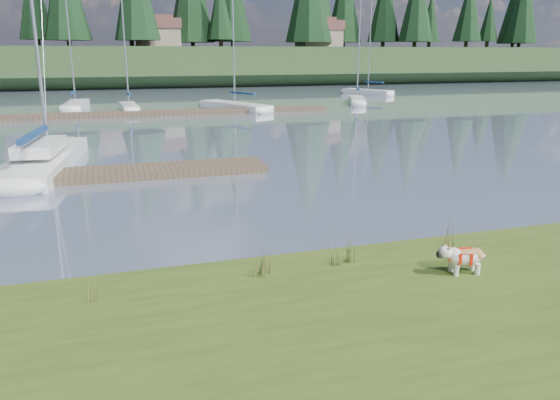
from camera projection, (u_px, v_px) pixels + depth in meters
name	position (u px, v px, depth m)	size (l,w,h in m)	color
ground	(133.00, 116.00, 40.39)	(200.00, 200.00, 0.00)	slate
bank	(276.00, 394.00, 7.22)	(60.00, 9.00, 0.35)	#3C5018
ridge	(116.00, 67.00, 79.30)	(200.00, 20.00, 5.00)	#20351A
bulldog	(464.00, 256.00, 10.66)	(0.98, 0.49, 0.58)	silver
sailboat_main	(48.00, 154.00, 22.86)	(3.19, 10.39, 14.56)	white
dock_near	(50.00, 177.00, 19.87)	(16.00, 2.00, 0.30)	#4C3D2C
dock_far	(160.00, 113.00, 40.94)	(26.00, 2.20, 0.30)	#4C3D2C
sailboat_bg_1	(77.00, 104.00, 45.85)	(2.08, 7.79, 11.52)	white
sailboat_bg_2	(129.00, 106.00, 43.94)	(1.42, 5.97, 9.13)	white
sailboat_bg_3	(229.00, 105.00, 45.18)	(5.09, 8.84, 12.93)	white
sailboat_bg_4	(357.00, 100.00, 50.25)	(3.54, 6.40, 9.61)	white
sailboat_bg_5	(364.00, 91.00, 60.92)	(4.18, 6.86, 10.03)	white
weed_0	(260.00, 264.00, 10.49)	(0.17, 0.14, 0.63)	#475B23
weed_1	(267.00, 264.00, 10.65)	(0.17, 0.14, 0.51)	#475B23
weed_2	(351.00, 249.00, 11.22)	(0.17, 0.14, 0.70)	#475B23
weed_3	(94.00, 291.00, 9.49)	(0.17, 0.14, 0.47)	#475B23
weed_4	(336.00, 256.00, 11.10)	(0.17, 0.14, 0.47)	#475B23
weed_5	(449.00, 234.00, 12.21)	(0.17, 0.14, 0.65)	#475B23
mud_lip	(213.00, 276.00, 11.30)	(60.00, 0.50, 0.14)	#33281C
conifer_5	(220.00, 7.00, 78.73)	(3.96, 3.96, 10.35)	#382619
conifer_7	(385.00, 3.00, 87.15)	(5.28, 5.28, 13.20)	#382619
conifer_8	(469.00, 7.00, 87.43)	(4.62, 4.62, 11.77)	#382619
conifer_9	(523.00, 2.00, 93.62)	(5.94, 5.94, 14.62)	#382619
house_1	(157.00, 32.00, 77.95)	(6.30, 5.30, 4.65)	gray
house_2	(319.00, 34.00, 83.10)	(6.30, 5.30, 4.65)	gray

